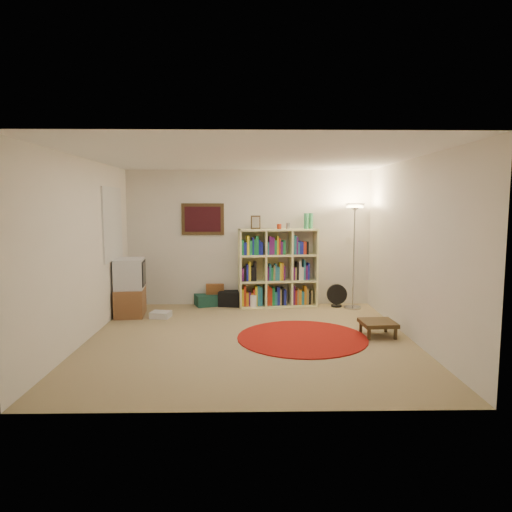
% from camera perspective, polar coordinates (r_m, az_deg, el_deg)
% --- Properties ---
extents(room, '(4.54, 4.54, 2.54)m').
position_cam_1_polar(room, '(6.28, -1.32, 0.88)').
color(room, '#947E57').
rests_on(room, ground).
extents(bookshelf, '(1.46, 0.55, 1.71)m').
position_cam_1_polar(bookshelf, '(8.37, 2.59, -1.64)').
color(bookshelf, '#FFF9AA').
rests_on(bookshelf, ground).
extents(floor_lamp, '(0.39, 0.39, 1.89)m').
position_cam_1_polar(floor_lamp, '(8.28, 12.23, 4.23)').
color(floor_lamp, '#B4B2B7').
rests_on(floor_lamp, ground).
extents(floor_fan, '(0.37, 0.20, 0.42)m').
position_cam_1_polar(floor_fan, '(8.49, 10.06, -4.90)').
color(floor_fan, black).
rests_on(floor_fan, ground).
extents(tv_stand, '(0.53, 0.71, 0.97)m').
position_cam_1_polar(tv_stand, '(7.99, -15.45, -3.89)').
color(tv_stand, brown).
rests_on(tv_stand, ground).
extents(dvd_box, '(0.35, 0.31, 0.10)m').
position_cam_1_polar(dvd_box, '(7.78, -11.83, -7.18)').
color(dvd_box, silver).
rests_on(dvd_box, ground).
extents(suitcase, '(0.74, 0.60, 0.21)m').
position_cam_1_polar(suitcase, '(8.61, -5.46, -5.41)').
color(suitcase, '#163E33').
rests_on(suitcase, ground).
extents(wicker_basket, '(0.35, 0.27, 0.19)m').
position_cam_1_polar(wicker_basket, '(8.61, -5.16, -4.07)').
color(wicker_basket, brown).
rests_on(wicker_basket, suitcase).
extents(duffel_bag, '(0.45, 0.40, 0.27)m').
position_cam_1_polar(duffel_bag, '(8.50, -3.22, -5.31)').
color(duffel_bag, black).
rests_on(duffel_bag, ground).
extents(paper_towel, '(0.14, 0.14, 0.24)m').
position_cam_1_polar(paper_towel, '(8.26, -0.33, -5.76)').
color(paper_towel, white).
rests_on(paper_towel, ground).
extents(red_rug, '(1.83, 1.83, 0.02)m').
position_cam_1_polar(red_rug, '(6.54, 5.78, -10.11)').
color(red_rug, maroon).
rests_on(red_rug, ground).
extents(side_table, '(0.50, 0.50, 0.22)m').
position_cam_1_polar(side_table, '(6.80, 14.99, -8.15)').
color(side_table, '#372513').
rests_on(side_table, ground).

